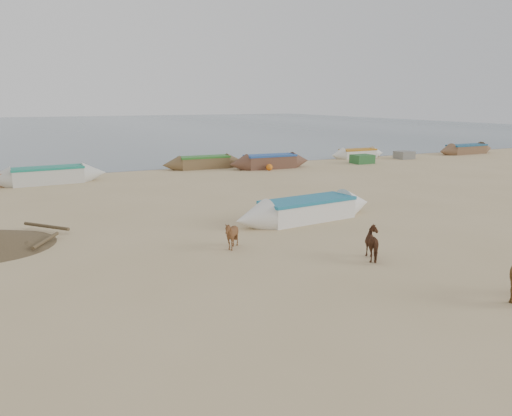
% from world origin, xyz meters
% --- Properties ---
extents(ground, '(140.00, 140.00, 0.00)m').
position_xyz_m(ground, '(0.00, 0.00, 0.00)').
color(ground, tan).
rests_on(ground, ground).
extents(sea, '(160.00, 160.00, 0.00)m').
position_xyz_m(sea, '(0.00, 82.00, 0.01)').
color(sea, slate).
rests_on(sea, ground).
extents(calf_front, '(0.92, 0.84, 0.92)m').
position_xyz_m(calf_front, '(-1.36, 2.96, 0.46)').
color(calf_front, brown).
rests_on(calf_front, ground).
extents(calf_right, '(0.83, 0.97, 0.95)m').
position_xyz_m(calf_right, '(2.07, 0.17, 0.48)').
color(calf_right, '#4F2C19').
rests_on(calf_right, ground).
extents(near_canoe, '(6.61, 2.12, 0.86)m').
position_xyz_m(near_canoe, '(2.86, 5.27, 0.43)').
color(near_canoe, white).
rests_on(near_canoe, ground).
extents(waterline_canoes, '(58.09, 4.24, 0.95)m').
position_xyz_m(waterline_canoes, '(-0.34, 19.84, 0.43)').
color(waterline_canoes, brown).
rests_on(waterline_canoes, ground).
extents(beach_clutter, '(41.92, 4.59, 0.64)m').
position_xyz_m(beach_clutter, '(4.76, 19.31, 0.30)').
color(beach_clutter, '#2F6A36').
rests_on(beach_clutter, ground).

